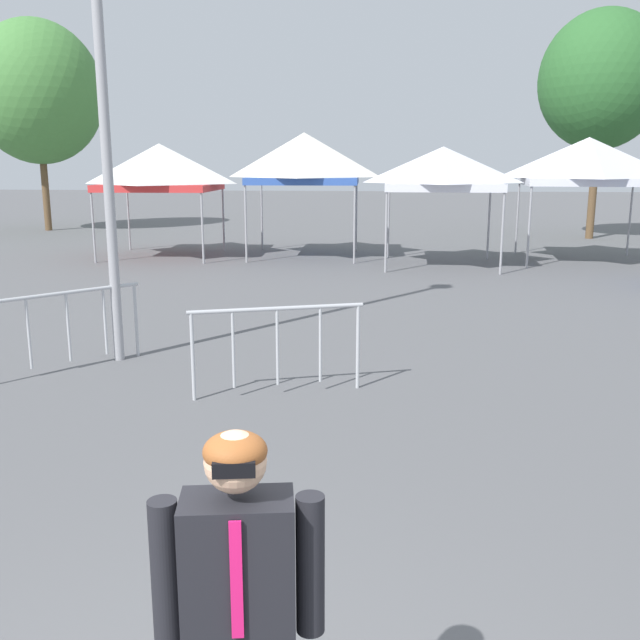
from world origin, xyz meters
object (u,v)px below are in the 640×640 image
(canopy_tent_far_left, at_px, (588,161))
(person_foreground, at_px, (240,616))
(canopy_tent_behind_right, at_px, (160,167))
(canopy_tent_center, at_px, (443,169))
(crowd_barrier_near_person, at_px, (277,333))
(canopy_tent_right_of_center, at_px, (304,158))
(tree_behind_tents_left, at_px, (602,80))
(crowd_barrier_by_lift, at_px, (67,315))
(tree_behind_tents_center, at_px, (37,92))

(canopy_tent_far_left, height_order, person_foreground, canopy_tent_far_left)
(canopy_tent_behind_right, relative_size, canopy_tent_center, 1.07)
(canopy_tent_center, bearing_deg, person_foreground, -95.98)
(crowd_barrier_near_person, bearing_deg, canopy_tent_far_left, 62.21)
(canopy_tent_right_of_center, height_order, canopy_tent_far_left, canopy_tent_right_of_center)
(tree_behind_tents_left, xyz_separation_m, crowd_barrier_near_person, (-8.53, -19.05, -4.84))
(canopy_tent_behind_right, distance_m, tree_behind_tents_left, 15.83)
(canopy_tent_behind_right, relative_size, crowd_barrier_by_lift, 2.08)
(tree_behind_tents_left, relative_size, crowd_barrier_near_person, 4.02)
(canopy_tent_behind_right, height_order, tree_behind_tents_center, tree_behind_tents_center)
(tree_behind_tents_center, distance_m, crowd_barrier_near_person, 24.36)
(canopy_tent_far_left, distance_m, crowd_barrier_by_lift, 15.32)
(canopy_tent_behind_right, distance_m, canopy_tent_center, 8.19)
(tree_behind_tents_center, xyz_separation_m, crowd_barrier_by_lift, (10.06, -19.32, -4.74))
(tree_behind_tents_left, bearing_deg, crowd_barrier_by_lift, -122.07)
(canopy_tent_center, distance_m, crowd_barrier_by_lift, 12.07)
(canopy_tent_center, distance_m, person_foreground, 17.13)
(canopy_tent_far_left, xyz_separation_m, crowd_barrier_near_person, (-6.60, -12.53, -2.03))
(canopy_tent_center, xyz_separation_m, canopy_tent_far_left, (4.02, 1.24, 0.19))
(canopy_tent_center, bearing_deg, canopy_tent_behind_right, 172.07)
(crowd_barrier_near_person, bearing_deg, tree_behind_tents_center, 122.98)
(person_foreground, xyz_separation_m, crowd_barrier_by_lift, (-3.75, 6.40, -0.28))
(crowd_barrier_by_lift, bearing_deg, canopy_tent_behind_right, 102.43)
(canopy_tent_center, relative_size, tree_behind_tents_left, 0.39)
(canopy_tent_center, bearing_deg, tree_behind_tents_left, 52.53)
(canopy_tent_far_left, distance_m, tree_behind_tents_center, 21.17)
(canopy_tent_behind_right, height_order, person_foreground, canopy_tent_behind_right)
(crowd_barrier_by_lift, bearing_deg, tree_behind_tents_center, 117.50)
(crowd_barrier_by_lift, bearing_deg, canopy_tent_center, 62.36)
(tree_behind_tents_center, height_order, tree_behind_tents_left, tree_behind_tents_center)
(canopy_tent_right_of_center, height_order, tree_behind_tents_center, tree_behind_tents_center)
(tree_behind_tents_center, bearing_deg, crowd_barrier_near_person, -57.02)
(tree_behind_tents_center, xyz_separation_m, crowd_barrier_near_person, (13.00, -20.04, -4.74))
(canopy_tent_right_of_center, relative_size, tree_behind_tents_left, 0.45)
(canopy_tent_right_of_center, height_order, person_foreground, canopy_tent_right_of_center)
(canopy_tent_behind_right, distance_m, crowd_barrier_near_person, 13.72)
(canopy_tent_center, relative_size, canopy_tent_far_left, 0.86)
(crowd_barrier_near_person, bearing_deg, canopy_tent_right_of_center, 95.86)
(tree_behind_tents_center, distance_m, crowd_barrier_by_lift, 22.29)
(canopy_tent_far_left, xyz_separation_m, tree_behind_tents_center, (-19.61, 7.52, 2.72))
(canopy_tent_far_left, height_order, tree_behind_tents_left, tree_behind_tents_left)
(canopy_tent_far_left, relative_size, person_foreground, 2.05)
(canopy_tent_behind_right, xyz_separation_m, crowd_barrier_by_lift, (2.58, -11.69, -1.86))
(person_foreground, distance_m, crowd_barrier_by_lift, 7.42)
(canopy_tent_right_of_center, height_order, crowd_barrier_near_person, canopy_tent_right_of_center)
(canopy_tent_right_of_center, xyz_separation_m, person_foreground, (2.13, -18.55, -1.83))
(tree_behind_tents_left, bearing_deg, canopy_tent_far_left, -106.49)
(canopy_tent_far_left, height_order, tree_behind_tents_center, tree_behind_tents_center)
(canopy_tent_center, height_order, crowd_barrier_by_lift, canopy_tent_center)
(tree_behind_tents_center, bearing_deg, canopy_tent_right_of_center, -31.53)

